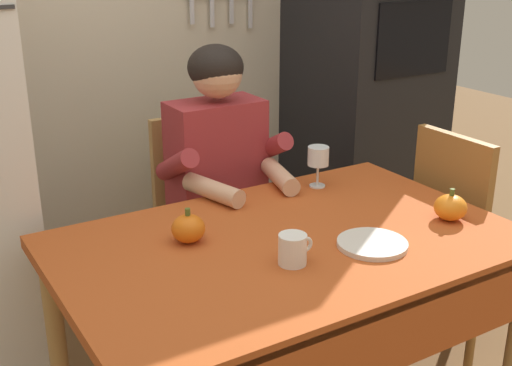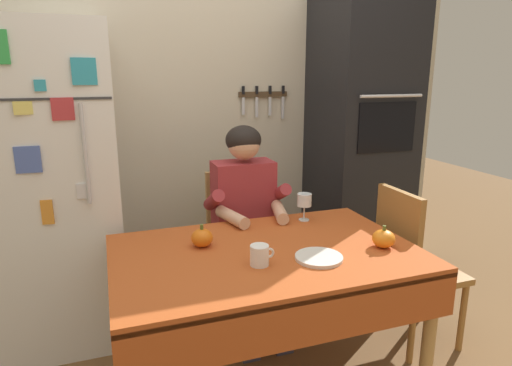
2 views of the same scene
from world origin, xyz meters
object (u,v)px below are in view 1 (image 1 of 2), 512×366
object	(u,v)px
wall_oven	(366,63)
wine_glass	(318,158)
coffee_mug	(293,249)
chair_right_side	(464,233)
chair_behind_person	(204,217)
dining_table	(292,266)
seated_person	(225,179)
pumpkin_large	(450,207)
pumpkin_medium	(188,228)
serving_tray	(372,244)

from	to	relation	value
wall_oven	wine_glass	xyz separation A→B (m)	(-0.70, -0.57, -0.20)
wall_oven	coffee_mug	world-z (taller)	wall_oven
chair_right_side	chair_behind_person	bearing A→B (deg)	139.60
dining_table	seated_person	bearing A→B (deg)	80.84
chair_right_side	wall_oven	bearing A→B (deg)	79.61
coffee_mug	dining_table	bearing A→B (deg)	55.84
wall_oven	pumpkin_large	bearing A→B (deg)	-116.13
wall_oven	chair_behind_person	bearing A→B (deg)	-172.22
wine_glass	pumpkin_medium	size ratio (longest dim) A/B	1.42
chair_behind_person	seated_person	bearing A→B (deg)	-90.00
chair_behind_person	wine_glass	distance (m)	0.61
coffee_mug	pumpkin_medium	bearing A→B (deg)	123.50
coffee_mug	wine_glass	bearing A→B (deg)	47.43
serving_tray	pumpkin_medium	bearing A→B (deg)	145.21
coffee_mug	wine_glass	xyz separation A→B (m)	(0.43, 0.47, 0.07)
wine_glass	pumpkin_medium	distance (m)	0.65
pumpkin_medium	chair_right_side	bearing A→B (deg)	-2.71
dining_table	pumpkin_medium	bearing A→B (deg)	148.64
chair_behind_person	seated_person	size ratio (longest dim) A/B	0.75
coffee_mug	pumpkin_large	distance (m)	0.62
dining_table	chair_behind_person	size ratio (longest dim) A/B	1.51
pumpkin_medium	pumpkin_large	bearing A→B (deg)	-19.90
dining_table	chair_right_side	size ratio (longest dim) A/B	1.51
coffee_mug	serving_tray	size ratio (longest dim) A/B	0.51
chair_behind_person	pumpkin_large	world-z (taller)	chair_behind_person
wine_glass	wall_oven	bearing A→B (deg)	39.32
seated_person	coffee_mug	xyz separation A→B (m)	(-0.18, -0.72, 0.05)
chair_right_side	wine_glass	xyz separation A→B (m)	(-0.55, 0.24, 0.34)
wall_oven	chair_behind_person	xyz separation A→B (m)	(-0.95, -0.13, -0.54)
chair_behind_person	pumpkin_large	xyz separation A→B (m)	(0.44, -0.92, 0.27)
chair_behind_person	serving_tray	world-z (taller)	chair_behind_person
pumpkin_medium	serving_tray	distance (m)	0.55
wall_oven	coffee_mug	size ratio (longest dim) A/B	19.32
wall_oven	pumpkin_medium	bearing A→B (deg)	-150.11
chair_behind_person	pumpkin_medium	xyz separation A→B (m)	(-0.37, -0.63, 0.27)
chair_right_side	wine_glass	size ratio (longest dim) A/B	6.02
seated_person	pumpkin_medium	distance (m)	0.57
dining_table	pumpkin_medium	world-z (taller)	pumpkin_medium
wall_oven	pumpkin_medium	size ratio (longest dim) A/B	19.34
coffee_mug	serving_tray	distance (m)	0.27
wall_oven	chair_right_side	size ratio (longest dim) A/B	2.26
coffee_mug	pumpkin_medium	distance (m)	0.34
wall_oven	dining_table	distance (m)	1.45
wall_oven	chair_right_side	bearing A→B (deg)	-100.39
seated_person	pumpkin_medium	world-z (taller)	seated_person
coffee_mug	wine_glass	world-z (taller)	wine_glass
seated_person	serving_tray	world-z (taller)	seated_person
seated_person	wine_glass	world-z (taller)	seated_person
pumpkin_large	chair_right_side	bearing A→B (deg)	32.82
wall_oven	chair_behind_person	world-z (taller)	wall_oven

